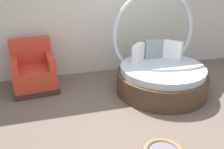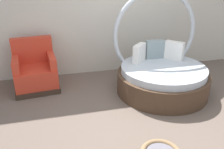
% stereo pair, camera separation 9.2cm
% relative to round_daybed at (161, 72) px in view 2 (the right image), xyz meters
% --- Properties ---
extents(ground_plane, '(8.00, 8.00, 0.02)m').
position_rel_round_daybed_xyz_m(ground_plane, '(-0.70, -0.95, -0.37)').
color(ground_plane, '#66564C').
extents(back_wall, '(8.00, 0.12, 2.84)m').
position_rel_round_daybed_xyz_m(back_wall, '(-0.70, 1.25, 1.06)').
color(back_wall, beige).
rests_on(back_wall, ground_plane).
extents(round_daybed, '(1.69, 1.69, 1.84)m').
position_rel_round_daybed_xyz_m(round_daybed, '(0.00, 0.00, 0.00)').
color(round_daybed, '#473323').
rests_on(round_daybed, ground_plane).
extents(red_armchair, '(0.87, 0.87, 0.94)m').
position_rel_round_daybed_xyz_m(red_armchair, '(-2.30, 0.70, -0.03)').
color(red_armchair, '#38281E').
rests_on(red_armchair, ground_plane).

